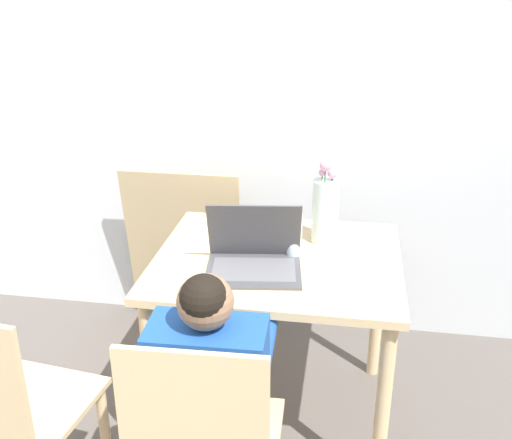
{
  "coord_description": "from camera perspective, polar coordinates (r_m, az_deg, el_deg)",
  "views": [
    {
      "loc": [
        0.29,
        -0.49,
        1.69
      ],
      "look_at": [
        -0.02,
        1.4,
        0.89
      ],
      "focal_mm": 42.0,
      "sensor_mm": 36.0,
      "label": 1
    }
  ],
  "objects": [
    {
      "name": "laptop",
      "position": [
        2.11,
        -0.2,
        -3.3
      ],
      "size": [
        0.36,
        0.3,
        0.24
      ],
      "rotation": [
        0.0,
        0.0,
        0.13
      ],
      "color": "#4C4C51",
      "rests_on": "dining_table"
    },
    {
      "name": "person_seated",
      "position": [
        1.79,
        -4.17,
        -15.01
      ],
      "size": [
        0.34,
        0.43,
        0.98
      ],
      "rotation": [
        0.0,
        0.0,
        3.18
      ],
      "color": "#1E4C9E",
      "rests_on": "ground_plane"
    },
    {
      "name": "water_bottle",
      "position": [
        2.19,
        3.66,
        -1.46
      ],
      "size": [
        0.06,
        0.06,
        0.19
      ],
      "color": "silver",
      "rests_on": "dining_table"
    },
    {
      "name": "dining_table",
      "position": [
        2.26,
        2.04,
        -5.95
      ],
      "size": [
        0.9,
        0.77,
        0.71
      ],
      "color": "#D6B784",
      "rests_on": "ground_plane"
    },
    {
      "name": "cardboard_panel",
      "position": [
        2.99,
        -6.82,
        -2.78
      ],
      "size": [
        0.58,
        0.13,
        0.83
      ],
      "color": "tan",
      "rests_on": "ground_plane"
    },
    {
      "name": "flower_vase",
      "position": [
        2.3,
        6.6,
        0.99
      ],
      "size": [
        0.1,
        0.1,
        0.34
      ],
      "color": "silver",
      "rests_on": "dining_table"
    },
    {
      "name": "chair_spare",
      "position": [
        2.04,
        -22.59,
        -16.85
      ],
      "size": [
        0.45,
        0.45,
        0.87
      ],
      "rotation": [
        0.0,
        0.0,
        3.02
      ],
      "color": "#D6B784",
      "rests_on": "ground_plane"
    },
    {
      "name": "wall_back",
      "position": [
        2.76,
        3.23,
        13.41
      ],
      "size": [
        6.4,
        0.05,
        2.5
      ],
      "color": "silver",
      "rests_on": "ground_plane"
    }
  ]
}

